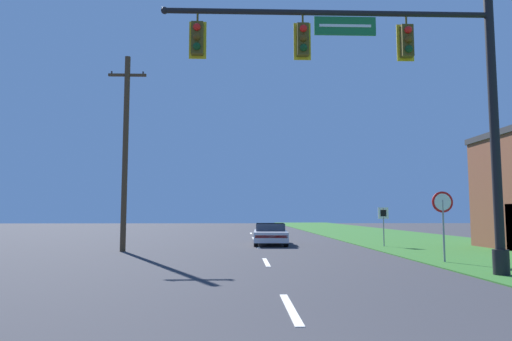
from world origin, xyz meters
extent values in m
cube|color=#2D6626|center=(10.50, 30.00, 0.02)|extent=(10.00, 110.00, 0.04)
cube|color=silver|center=(0.00, 6.00, 0.01)|extent=(0.16, 2.80, 0.01)
cube|color=silver|center=(0.00, 14.00, 0.01)|extent=(0.16, 2.80, 0.01)
cube|color=silver|center=(0.00, 22.00, 0.01)|extent=(0.16, 2.80, 0.01)
cube|color=silver|center=(0.00, 30.00, 0.01)|extent=(0.16, 2.80, 0.01)
cube|color=silver|center=(0.00, 38.00, 0.01)|extent=(0.16, 2.80, 0.01)
cylinder|color=black|center=(6.40, 10.15, 0.39)|extent=(0.44, 0.44, 0.70)
cylinder|color=black|center=(6.40, 10.15, 4.12)|extent=(0.26, 0.26, 8.16)
cylinder|color=black|center=(1.63, 10.15, 7.60)|extent=(9.54, 0.16, 0.16)
sphere|color=black|center=(-3.14, 10.15, 7.60)|extent=(0.21, 0.21, 0.21)
cube|color=#196B33|center=(2.11, 10.15, 7.20)|extent=(1.81, 0.06, 0.55)
cube|color=white|center=(2.11, 10.12, 7.20)|extent=(1.52, 0.01, 0.08)
cylinder|color=#4C4214|center=(-2.19, 10.15, 7.42)|extent=(0.06, 0.06, 0.35)
cube|color=yellow|center=(-2.19, 10.29, 6.77)|extent=(0.50, 0.03, 1.11)
cube|color=#4C4214|center=(-2.19, 10.15, 6.77)|extent=(0.34, 0.24, 0.95)
sphere|color=red|center=(-2.19, 10.01, 7.06)|extent=(0.22, 0.22, 0.22)
sphere|color=#51380F|center=(-2.19, 10.01, 6.77)|extent=(0.22, 0.22, 0.22)
sphere|color=#0F3D19|center=(-2.19, 10.01, 6.49)|extent=(0.22, 0.22, 0.22)
cylinder|color=#4C4214|center=(0.86, 10.15, 7.42)|extent=(0.06, 0.06, 0.35)
cube|color=yellow|center=(0.86, 10.29, 6.77)|extent=(0.50, 0.03, 1.11)
cube|color=#4C4214|center=(0.86, 10.15, 6.77)|extent=(0.34, 0.24, 0.95)
sphere|color=red|center=(0.86, 10.01, 7.06)|extent=(0.22, 0.22, 0.22)
sphere|color=#51380F|center=(0.86, 10.01, 6.77)|extent=(0.22, 0.22, 0.22)
sphere|color=#0F3D19|center=(0.86, 10.01, 6.49)|extent=(0.22, 0.22, 0.22)
cylinder|color=#4C4214|center=(3.92, 10.15, 7.42)|extent=(0.06, 0.06, 0.35)
cube|color=yellow|center=(3.92, 10.29, 6.77)|extent=(0.50, 0.03, 1.11)
cube|color=#4C4214|center=(3.92, 10.15, 6.77)|extent=(0.34, 0.24, 0.95)
sphere|color=red|center=(3.92, 10.01, 7.06)|extent=(0.22, 0.22, 0.22)
sphere|color=#51380F|center=(3.92, 10.01, 6.77)|extent=(0.22, 0.22, 0.22)
sphere|color=#0F3D19|center=(3.92, 10.01, 6.49)|extent=(0.22, 0.22, 0.22)
cylinder|color=black|center=(1.63, 25.01, 0.32)|extent=(0.22, 0.64, 0.64)
cylinder|color=black|center=(0.03, 25.08, 0.32)|extent=(0.22, 0.64, 0.64)
cylinder|color=black|center=(1.49, 21.75, 0.32)|extent=(0.22, 0.64, 0.64)
cylinder|color=black|center=(-0.11, 21.82, 0.32)|extent=(0.22, 0.64, 0.64)
cube|color=silver|center=(0.76, 23.41, 0.50)|extent=(2.02, 4.74, 0.55)
cube|color=#283342|center=(0.76, 23.53, 0.98)|extent=(1.69, 2.03, 0.42)
cube|color=silver|center=(0.76, 23.53, 1.16)|extent=(1.65, 1.99, 0.06)
cube|color=#B71414|center=(0.66, 21.11, 0.56)|extent=(1.68, 0.13, 0.14)
cylinder|color=gray|center=(6.33, 13.59, 1.14)|extent=(0.07, 0.07, 2.20)
cylinder|color=red|center=(6.33, 13.59, 2.16)|extent=(0.76, 0.04, 0.76)
cylinder|color=white|center=(6.33, 13.56, 2.16)|extent=(0.61, 0.01, 0.61)
cylinder|color=gray|center=(6.61, 21.33, 1.04)|extent=(0.06, 0.06, 2.00)
cube|color=white|center=(6.61, 21.33, 1.77)|extent=(0.55, 0.04, 0.60)
cube|color=black|center=(6.61, 21.31, 1.77)|extent=(0.31, 0.01, 0.34)
cylinder|color=#4C3823|center=(-6.39, 18.94, 4.64)|extent=(0.26, 0.26, 9.27)
cube|color=#4C3823|center=(-6.39, 18.94, 8.37)|extent=(1.80, 0.12, 0.12)
cylinder|color=#333338|center=(-7.14, 18.94, 8.49)|extent=(0.08, 0.08, 0.12)
cylinder|color=#333338|center=(-5.64, 18.94, 8.49)|extent=(0.08, 0.08, 0.12)
camera|label=1|loc=(-0.92, -2.60, 1.75)|focal=32.00mm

